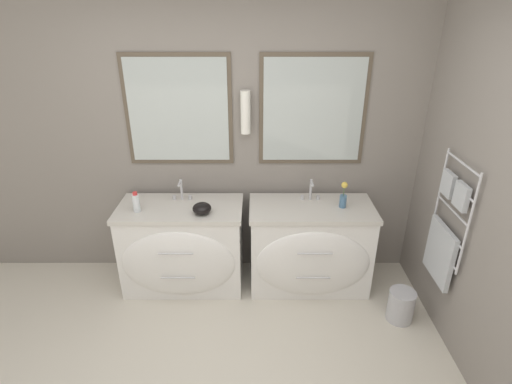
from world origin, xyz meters
The scene contains 10 objects.
wall_back centered at (0.01, 1.83, 1.31)m, with size 5.01×0.16×2.60m.
wall_right centered at (1.74, 0.82, 1.29)m, with size 0.13×3.71×2.60m.
vanity_left centered at (-0.41, 1.47, 0.41)m, with size 1.08×0.59×0.80m.
vanity_right centered at (0.73, 1.47, 0.41)m, with size 1.08×0.59×0.80m.
faucet_left centered at (-0.41, 1.63, 0.89)m, with size 0.17×0.12×0.19m.
faucet_right centered at (0.73, 1.63, 0.89)m, with size 0.17×0.12×0.19m.
toiletry_bottle centered at (-0.75, 1.42, 0.88)m, with size 0.06×0.06×0.18m.
amenity_bowl centered at (-0.20, 1.38, 0.85)m, with size 0.16×0.16×0.09m.
flower_vase centered at (0.99, 1.50, 0.90)m, with size 0.06×0.06×0.23m.
waste_bin centered at (1.44, 1.02, 0.14)m, with size 0.22×0.22×0.27m.
Camera 1 is at (0.25, -1.54, 2.37)m, focal length 28.00 mm.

